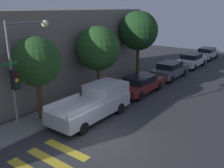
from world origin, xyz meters
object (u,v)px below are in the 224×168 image
object	(u,v)px
tree_near_corner	(36,62)
sedan_far_end	(192,60)
sedan_near_corner	(141,84)
tree_far_end	(138,31)
traffic_light_pole	(21,65)
sedan_middle	(170,70)
pickup_truck	(94,102)
tree_midblock	(98,49)
sedan_tail_of_row	(207,53)

from	to	relation	value
tree_near_corner	sedan_far_end	bearing A→B (deg)	-6.66
sedan_near_corner	tree_far_end	distance (m)	5.11
traffic_light_pole	tree_far_end	xyz separation A→B (m)	(11.93, 0.85, 0.65)
sedan_middle	sedan_far_end	xyz separation A→B (m)	(5.49, 0.00, -0.01)
pickup_truck	sedan_far_end	distance (m)	15.96
tree_near_corner	tree_midblock	bearing A→B (deg)	0.00
sedan_middle	sedan_tail_of_row	distance (m)	10.91
sedan_far_end	tree_midblock	xyz separation A→B (m)	(-13.03, 2.12, 2.69)
sedan_near_corner	tree_midblock	xyz separation A→B (m)	(-2.34, 2.12, 2.74)
sedan_near_corner	sedan_middle	distance (m)	5.20
pickup_truck	sedan_far_end	bearing A→B (deg)	0.00
pickup_truck	tree_near_corner	bearing A→B (deg)	135.98
sedan_near_corner	tree_far_end	size ratio (longest dim) A/B	0.77
traffic_light_pole	tree_midblock	size ratio (longest dim) A/B	1.13
traffic_light_pole	tree_far_end	size ratio (longest dim) A/B	0.95
sedan_near_corner	sedan_tail_of_row	distance (m)	16.11
pickup_truck	tree_near_corner	world-z (taller)	tree_near_corner
traffic_light_pole	sedan_tail_of_row	xyz separation A→B (m)	(25.04, -1.27, -2.88)
traffic_light_pole	sedan_middle	distance (m)	14.47
tree_midblock	tree_far_end	distance (m)	5.40
tree_near_corner	sedan_tail_of_row	bearing A→B (deg)	-5.14
tree_near_corner	tree_far_end	size ratio (longest dim) A/B	0.80
sedan_tail_of_row	tree_far_end	bearing A→B (deg)	170.81
sedan_middle	tree_far_end	xyz separation A→B (m)	(-2.20, 2.12, 3.49)
traffic_light_pole	sedan_tail_of_row	distance (m)	25.23
sedan_tail_of_row	tree_midblock	bearing A→B (deg)	173.44
sedan_far_end	sedan_tail_of_row	world-z (taller)	sedan_far_end
sedan_tail_of_row	tree_far_end	world-z (taller)	tree_far_end
tree_midblock	sedan_near_corner	bearing A→B (deg)	-42.23
pickup_truck	traffic_light_pole	bearing A→B (deg)	160.84
sedan_tail_of_row	sedan_far_end	bearing A→B (deg)	180.00
sedan_near_corner	tree_near_corner	bearing A→B (deg)	164.13
tree_near_corner	pickup_truck	bearing A→B (deg)	-44.02
sedan_near_corner	sedan_tail_of_row	world-z (taller)	sedan_tail_of_row
tree_far_end	tree_midblock	bearing A→B (deg)	180.00
tree_midblock	tree_far_end	bearing A→B (deg)	-0.00
sedan_near_corner	sedan_middle	size ratio (longest dim) A/B	1.01
sedan_near_corner	sedan_middle	bearing A→B (deg)	0.00
sedan_near_corner	sedan_tail_of_row	xyz separation A→B (m)	(16.11, 0.00, 0.02)
pickup_truck	sedan_middle	xyz separation A→B (m)	(10.47, -0.00, -0.12)
pickup_truck	sedan_near_corner	world-z (taller)	pickup_truck
sedan_near_corner	tree_near_corner	size ratio (longest dim) A/B	0.96
traffic_light_pole	pickup_truck	xyz separation A→B (m)	(3.66, -1.27, -2.73)
sedan_middle	tree_near_corner	size ratio (longest dim) A/B	0.95
traffic_light_pole	sedan_far_end	size ratio (longest dim) A/B	1.26
pickup_truck	sedan_tail_of_row	distance (m)	21.37
pickup_truck	sedan_near_corner	distance (m)	5.27
tree_near_corner	tree_midblock	distance (m)	5.13
sedan_tail_of_row	pickup_truck	bearing A→B (deg)	180.00
sedan_near_corner	tree_far_end	world-z (taller)	tree_far_end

